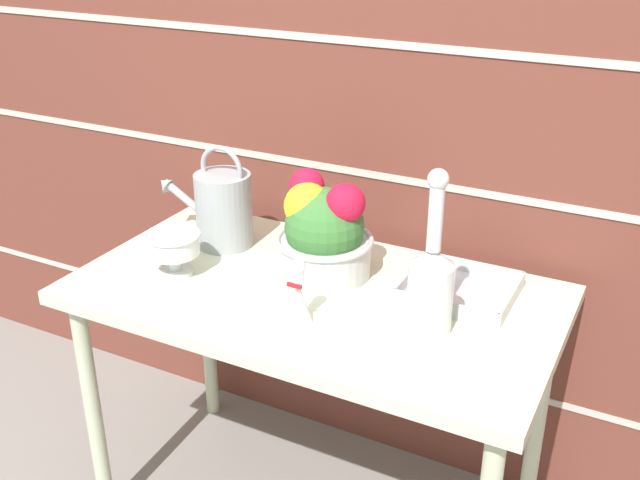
{
  "coord_description": "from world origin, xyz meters",
  "views": [
    {
      "loc": [
        0.76,
        -1.44,
        1.63
      ],
      "look_at": [
        0.0,
        0.03,
        0.86
      ],
      "focal_mm": 42.0,
      "sensor_mm": 36.0,
      "label": 1
    }
  ],
  "objects_px": {
    "flower_planter": "(323,232)",
    "glass_decanter": "(431,282)",
    "crystal_pedestal_bowl": "(173,246)",
    "wire_tray": "(460,291)",
    "watering_can": "(222,208)",
    "figurine_vase": "(298,297)"
  },
  "relations": [
    {
      "from": "flower_planter",
      "to": "figurine_vase",
      "type": "bearing_deg",
      "value": -75.82
    },
    {
      "from": "watering_can",
      "to": "glass_decanter",
      "type": "height_order",
      "value": "glass_decanter"
    },
    {
      "from": "watering_can",
      "to": "wire_tray",
      "type": "relative_size",
      "value": 1.15
    },
    {
      "from": "flower_planter",
      "to": "crystal_pedestal_bowl",
      "type": "bearing_deg",
      "value": -152.28
    },
    {
      "from": "glass_decanter",
      "to": "crystal_pedestal_bowl",
      "type": "bearing_deg",
      "value": -176.78
    },
    {
      "from": "crystal_pedestal_bowl",
      "to": "figurine_vase",
      "type": "xyz_separation_m",
      "value": [
        0.4,
        -0.07,
        -0.01
      ]
    },
    {
      "from": "flower_planter",
      "to": "glass_decanter",
      "type": "bearing_deg",
      "value": -22.57
    },
    {
      "from": "crystal_pedestal_bowl",
      "to": "glass_decanter",
      "type": "height_order",
      "value": "glass_decanter"
    },
    {
      "from": "wire_tray",
      "to": "glass_decanter",
      "type": "bearing_deg",
      "value": -94.04
    },
    {
      "from": "watering_can",
      "to": "figurine_vase",
      "type": "relative_size",
      "value": 1.87
    },
    {
      "from": "figurine_vase",
      "to": "wire_tray",
      "type": "bearing_deg",
      "value": 45.61
    },
    {
      "from": "glass_decanter",
      "to": "wire_tray",
      "type": "bearing_deg",
      "value": 85.96
    },
    {
      "from": "watering_can",
      "to": "figurine_vase",
      "type": "xyz_separation_m",
      "value": [
        0.39,
        -0.28,
        -0.04
      ]
    },
    {
      "from": "watering_can",
      "to": "glass_decanter",
      "type": "relative_size",
      "value": 0.78
    },
    {
      "from": "flower_planter",
      "to": "glass_decanter",
      "type": "height_order",
      "value": "glass_decanter"
    },
    {
      "from": "watering_can",
      "to": "figurine_vase",
      "type": "bearing_deg",
      "value": -35.4
    },
    {
      "from": "wire_tray",
      "to": "watering_can",
      "type": "bearing_deg",
      "value": -178.56
    },
    {
      "from": "crystal_pedestal_bowl",
      "to": "glass_decanter",
      "type": "distance_m",
      "value": 0.68
    },
    {
      "from": "flower_planter",
      "to": "wire_tray",
      "type": "distance_m",
      "value": 0.37
    },
    {
      "from": "flower_planter",
      "to": "wire_tray",
      "type": "height_order",
      "value": "flower_planter"
    },
    {
      "from": "wire_tray",
      "to": "crystal_pedestal_bowl",
      "type": "bearing_deg",
      "value": -161.77
    },
    {
      "from": "watering_can",
      "to": "glass_decanter",
      "type": "xyz_separation_m",
      "value": [
        0.66,
        -0.17,
        0.01
      ]
    }
  ]
}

